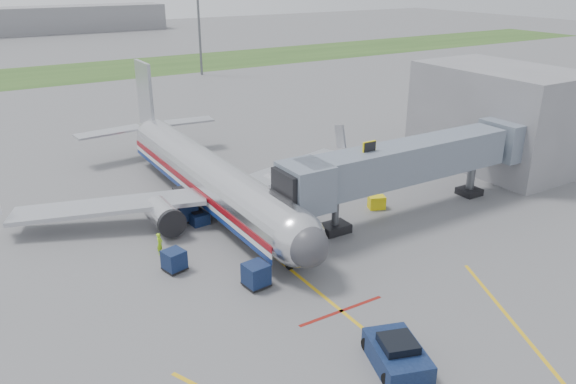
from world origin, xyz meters
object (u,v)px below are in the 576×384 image
pushback_tug (397,355)px  belt_loader (192,213)px  ramp_worker (160,244)px  airliner (208,176)px

pushback_tug → belt_loader: bearing=94.8°
ramp_worker → belt_loader: bearing=-0.8°
airliner → belt_loader: airliner is taller
airliner → ramp_worker: (-6.80, -6.63, -1.83)m
pushback_tug → ramp_worker: (-6.21, 18.15, 0.13)m
airliner → ramp_worker: 9.67m
airliner → belt_loader: bearing=-139.7°
pushback_tug → belt_loader: 22.74m
pushback_tug → belt_loader: belt_loader is taller
belt_loader → ramp_worker: belt_loader is taller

